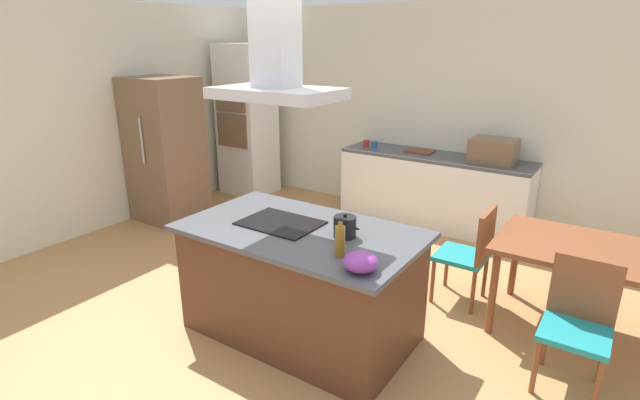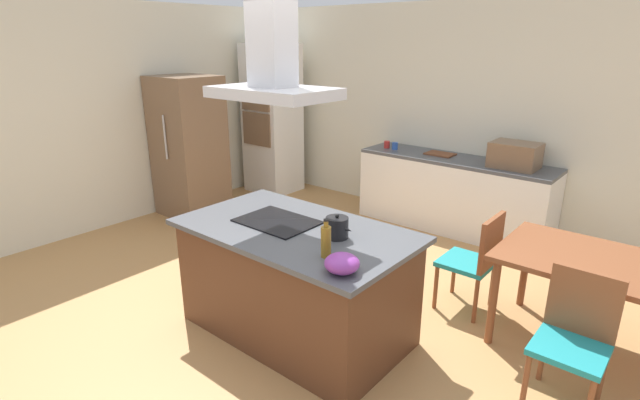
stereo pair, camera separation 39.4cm
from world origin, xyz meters
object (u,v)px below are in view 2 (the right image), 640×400
(cooktop, at_px, (277,221))
(chair_at_left_end, at_px, (477,257))
(countertop_microwave, at_px, (515,155))
(coffee_mug_blue, at_px, (395,146))
(cutting_board, at_px, (440,154))
(refrigerator, at_px, (189,147))
(range_hood, at_px, (272,62))
(chair_facing_island, at_px, (575,332))
(mixing_bowl, at_px, (342,263))
(coffee_mug_red, at_px, (387,144))
(wall_oven_stack, at_px, (272,119))
(olive_oil_bottle, at_px, (326,241))
(tea_kettle, at_px, (337,228))
(dining_table, at_px, (602,272))

(cooktop, height_order, chair_at_left_end, cooktop)
(countertop_microwave, bearing_deg, coffee_mug_blue, -178.08)
(cutting_board, distance_m, refrigerator, 3.23)
(refrigerator, height_order, range_hood, range_hood)
(coffee_mug_blue, height_order, chair_at_left_end, coffee_mug_blue)
(chair_at_left_end, bearing_deg, coffee_mug_blue, 138.35)
(chair_facing_island, distance_m, range_hood, 2.67)
(mixing_bowl, bearing_deg, countertop_microwave, 91.26)
(coffee_mug_red, bearing_deg, chair_at_left_end, -39.93)
(mixing_bowl, height_order, range_hood, range_hood)
(countertop_microwave, relative_size, wall_oven_stack, 0.23)
(wall_oven_stack, height_order, range_hood, range_hood)
(cooktop, distance_m, refrigerator, 3.03)
(countertop_microwave, distance_m, range_hood, 3.18)
(cooktop, relative_size, mixing_bowl, 2.75)
(coffee_mug_blue, height_order, cutting_board, coffee_mug_blue)
(chair_at_left_end, distance_m, range_hood, 2.31)
(coffee_mug_blue, relative_size, chair_facing_island, 0.10)
(coffee_mug_red, bearing_deg, olive_oil_bottle, -64.35)
(tea_kettle, relative_size, coffee_mug_blue, 2.40)
(countertop_microwave, xyz_separation_m, cutting_board, (-0.91, 0.05, -0.13))
(chair_facing_island, relative_size, range_hood, 0.99)
(dining_table, relative_size, range_hood, 1.56)
(chair_facing_island, bearing_deg, coffee_mug_red, 141.28)
(countertop_microwave, relative_size, chair_at_left_end, 0.56)
(coffee_mug_blue, relative_size, dining_table, 0.06)
(coffee_mug_red, height_order, coffee_mug_blue, same)
(coffee_mug_blue, xyz_separation_m, chair_facing_island, (2.73, -2.28, -0.44))
(refrigerator, height_order, dining_table, refrigerator)
(wall_oven_stack, relative_size, refrigerator, 1.21)
(mixing_bowl, bearing_deg, dining_table, 53.50)
(chair_at_left_end, bearing_deg, mixing_bowl, -98.92)
(tea_kettle, distance_m, range_hood, 1.25)
(dining_table, bearing_deg, cutting_board, 141.34)
(countertop_microwave, xyz_separation_m, chair_facing_island, (1.23, -2.33, -0.53))
(tea_kettle, relative_size, chair_at_left_end, 0.24)
(cutting_board, relative_size, refrigerator, 0.19)
(cutting_board, xyz_separation_m, refrigerator, (-2.71, -1.75, 0.00))
(tea_kettle, relative_size, cutting_board, 0.63)
(olive_oil_bottle, relative_size, mixing_bowl, 1.20)
(dining_table, bearing_deg, range_hood, -149.53)
(mixing_bowl, distance_m, wall_oven_stack, 4.70)
(refrigerator, height_order, chair_at_left_end, refrigerator)
(coffee_mug_blue, height_order, dining_table, coffee_mug_blue)
(dining_table, bearing_deg, chair_at_left_end, 180.00)
(refrigerator, height_order, chair_facing_island, refrigerator)
(wall_oven_stack, relative_size, chair_facing_island, 2.47)
(wall_oven_stack, distance_m, chair_facing_island, 5.25)
(wall_oven_stack, height_order, dining_table, wall_oven_stack)
(cooktop, relative_size, coffee_mug_blue, 6.67)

